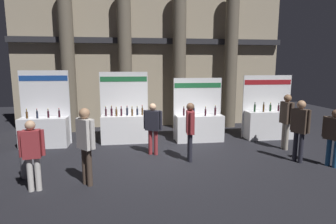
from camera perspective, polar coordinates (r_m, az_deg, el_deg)
name	(u,v)px	position (r m, az deg, el deg)	size (l,w,h in m)	color
ground_plane	(164,157)	(8.45, -0.82, -9.30)	(24.00, 24.00, 0.00)	black
hall_colonnade	(151,52)	(12.51, -3.44, 12.33)	(11.92, 1.14, 6.94)	tan
exhibitor_booth_0	(45,128)	(10.30, -24.16, -3.12)	(1.63, 0.66, 2.58)	white
exhibitor_booth_1	(125,125)	(10.08, -8.95, -2.73)	(1.72, 0.66, 2.52)	white
exhibitor_booth_2	(199,125)	(10.20, 6.43, -2.74)	(1.80, 0.66, 2.30)	white
exhibitor_booth_3	(269,122)	(11.19, 20.19, -1.98)	(1.92, 0.66, 2.38)	white
trash_bin	(28,165)	(7.76, -26.92, -9.73)	(0.35, 0.35, 0.60)	slate
visitor_0	(190,127)	(7.89, 4.59, -3.08)	(0.25, 0.57, 1.70)	#23232D
visitor_1	(32,150)	(6.66, -26.29, -7.02)	(0.52, 0.30, 1.58)	silver
visitor_2	(153,124)	(8.47, -3.15, -2.55)	(0.55, 0.41, 1.60)	maroon
visitor_3	(286,116)	(9.77, 23.29, -0.84)	(0.28, 0.56, 1.82)	#ADA393
visitor_4	(86,139)	(6.51, -16.66, -5.45)	(0.44, 0.45, 1.80)	#47382D
visitor_5	(300,125)	(8.60, 25.60, -2.53)	(0.38, 0.52, 1.78)	#23232D
visitor_6	(334,133)	(8.66, 31.13, -3.65)	(0.45, 0.56, 1.58)	navy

